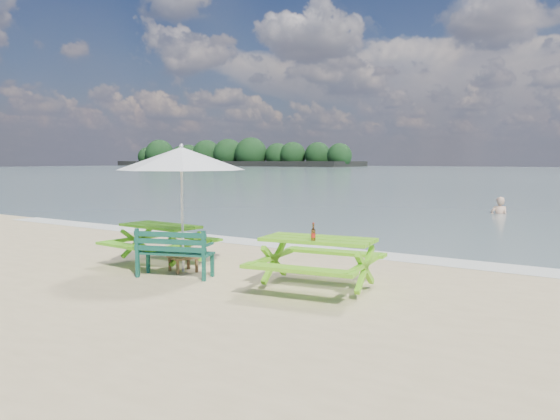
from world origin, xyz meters
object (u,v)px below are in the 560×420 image
Objects in this scene: beer_bottle at (313,235)px; swimmer at (499,220)px; park_bench at (175,263)px; patio_umbrella at (181,159)px; side_table at (183,263)px; picnic_table_left at (161,245)px; picnic_table_right at (318,265)px.

swimmer is (-0.37, 14.37, -1.12)m from beer_bottle.
park_bench is 1.81m from patio_umbrella.
beer_bottle is at bearing -3.16° from side_table.
picnic_table_left is 7.19× the size of beer_bottle.
swimmer is (2.38, 14.22, -2.23)m from patio_umbrella.
park_bench is 5.23× the size of beer_bottle.
picnic_table_left is at bearing 146.86° from park_bench.
picnic_table_left is 3.53m from picnic_table_right.
park_bench reaches higher than picnic_table_left.
patio_umbrella is at bearing -177.16° from picnic_table_right.
patio_umbrella is 1.72× the size of swimmer.
swimmer is at bearing 80.51° from side_table.
picnic_table_left is 3.67m from beer_bottle.
patio_umbrella is at bearing -99.49° from swimmer.
picnic_table_right is at bearing 2.84° from patio_umbrella.
beer_bottle reaches higher than swimmer.
patio_umbrella is 2.96m from beer_bottle.
picnic_table_right reaches higher than park_bench.
side_table is 1.85m from patio_umbrella.
picnic_table_right is 2.54m from park_bench.
picnic_table_left is 0.64× the size of patio_umbrella.
patio_umbrella is (0.86, -0.30, 1.64)m from picnic_table_left.
park_bench is (1.04, -0.68, -0.12)m from picnic_table_left.
patio_umbrella is 11.24× the size of beer_bottle.
beer_bottle is at bearing -7.10° from picnic_table_left.
picnic_table_left is at bearing 160.96° from side_table.
patio_umbrella is at bearing 176.84° from beer_bottle.
picnic_table_left is 0.93m from side_table.
patio_umbrella is at bearing 115.31° from park_bench.
swimmer is (2.38, 14.22, -0.38)m from side_table.
picnic_table_right is at bearing 11.73° from park_bench.
side_table is (-0.18, 0.38, -0.09)m from park_bench.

